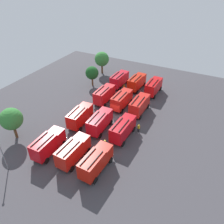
{
  "coord_description": "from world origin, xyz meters",
  "views": [
    {
      "loc": [
        -35.53,
        -18.35,
        28.7
      ],
      "look_at": [
        0.0,
        0.0,
        1.4
      ],
      "focal_mm": 35.21,
      "sensor_mm": 36.0,
      "label": 1
    }
  ],
  "objects_px": {
    "fire_truck_7": "(137,82)",
    "traffic_cone_0": "(92,126)",
    "fire_truck_6": "(122,99)",
    "tree_1": "(92,73)",
    "firefighter_1": "(105,143)",
    "tree_0": "(11,119)",
    "fire_truck_5": "(100,121)",
    "fire_truck_8": "(48,144)",
    "tree_2": "(102,59)",
    "fire_truck_0": "(96,161)",
    "fire_truck_10": "(104,94)",
    "lamppost": "(3,154)",
    "fire_truck_3": "(154,86)",
    "fire_truck_2": "(139,105)",
    "firefighter_3": "(124,87)",
    "fire_truck_1": "(123,128)",
    "firefighter_0": "(64,147)",
    "fire_truck_9": "(80,116)",
    "firefighter_2": "(139,128)",
    "fire_truck_11": "(119,79)",
    "fire_truck_4": "(73,151)"
  },
  "relations": [
    {
      "from": "fire_truck_7",
      "to": "traffic_cone_0",
      "type": "relative_size",
      "value": 11.15
    },
    {
      "from": "fire_truck_6",
      "to": "tree_1",
      "type": "distance_m",
      "value": 13.76
    },
    {
      "from": "firefighter_1",
      "to": "traffic_cone_0",
      "type": "height_order",
      "value": "firefighter_1"
    },
    {
      "from": "tree_0",
      "to": "fire_truck_5",
      "type": "bearing_deg",
      "value": -54.44
    },
    {
      "from": "fire_truck_8",
      "to": "tree_2",
      "type": "distance_m",
      "value": 35.91
    },
    {
      "from": "fire_truck_0",
      "to": "fire_truck_10",
      "type": "relative_size",
      "value": 1.01
    },
    {
      "from": "lamppost",
      "to": "fire_truck_3",
      "type": "bearing_deg",
      "value": -20.41
    },
    {
      "from": "fire_truck_7",
      "to": "fire_truck_6",
      "type": "bearing_deg",
      "value": -175.73
    },
    {
      "from": "fire_truck_0",
      "to": "fire_truck_5",
      "type": "distance_m",
      "value": 10.75
    },
    {
      "from": "fire_truck_0",
      "to": "tree_1",
      "type": "height_order",
      "value": "tree_1"
    },
    {
      "from": "fire_truck_7",
      "to": "fire_truck_8",
      "type": "xyz_separation_m",
      "value": [
        -29.86,
        4.85,
        0.0
      ]
    },
    {
      "from": "fire_truck_0",
      "to": "fire_truck_2",
      "type": "relative_size",
      "value": 1.01
    },
    {
      "from": "fire_truck_0",
      "to": "firefighter_3",
      "type": "xyz_separation_m",
      "value": [
        27.08,
        7.38,
        -1.12
      ]
    },
    {
      "from": "fire_truck_5",
      "to": "tree_2",
      "type": "xyz_separation_m",
      "value": [
        24.83,
        13.52,
        2.37
      ]
    },
    {
      "from": "fire_truck_1",
      "to": "firefighter_1",
      "type": "relative_size",
      "value": 4.34
    },
    {
      "from": "fire_truck_1",
      "to": "firefighter_0",
      "type": "bearing_deg",
      "value": 139.05
    },
    {
      "from": "fire_truck_2",
      "to": "fire_truck_3",
      "type": "distance_m",
      "value": 9.95
    },
    {
      "from": "fire_truck_5",
      "to": "fire_truck_7",
      "type": "height_order",
      "value": "same"
    },
    {
      "from": "tree_1",
      "to": "fire_truck_1",
      "type": "bearing_deg",
      "value": -133.85
    },
    {
      "from": "fire_truck_6",
      "to": "fire_truck_3",
      "type": "bearing_deg",
      "value": -23.92
    },
    {
      "from": "fire_truck_9",
      "to": "fire_truck_1",
      "type": "bearing_deg",
      "value": -91.68
    },
    {
      "from": "fire_truck_1",
      "to": "firefighter_1",
      "type": "distance_m",
      "value": 4.66
    },
    {
      "from": "firefighter_2",
      "to": "tree_0",
      "type": "bearing_deg",
      "value": -50.83
    },
    {
      "from": "fire_truck_11",
      "to": "fire_truck_6",
      "type": "bearing_deg",
      "value": -150.29
    },
    {
      "from": "fire_truck_0",
      "to": "tree_0",
      "type": "xyz_separation_m",
      "value": [
        -0.03,
        18.29,
        2.29
      ]
    },
    {
      "from": "fire_truck_0",
      "to": "fire_truck_10",
      "type": "xyz_separation_m",
      "value": [
        19.71,
        9.32,
        0.0
      ]
    },
    {
      "from": "fire_truck_6",
      "to": "firefighter_3",
      "type": "distance_m",
      "value": 8.21
    },
    {
      "from": "tree_2",
      "to": "tree_0",
      "type": "bearing_deg",
      "value": -179.96
    },
    {
      "from": "fire_truck_4",
      "to": "fire_truck_11",
      "type": "xyz_separation_m",
      "value": [
        28.67,
        5.06,
        0.0
      ]
    },
    {
      "from": "fire_truck_4",
      "to": "fire_truck_9",
      "type": "height_order",
      "value": "same"
    },
    {
      "from": "fire_truck_0",
      "to": "firefighter_1",
      "type": "height_order",
      "value": "fire_truck_0"
    },
    {
      "from": "firefighter_0",
      "to": "tree_1",
      "type": "relative_size",
      "value": 0.32
    },
    {
      "from": "firefighter_1",
      "to": "tree_0",
      "type": "bearing_deg",
      "value": -132.0
    },
    {
      "from": "fire_truck_4",
      "to": "fire_truck_7",
      "type": "xyz_separation_m",
      "value": [
        29.26,
        0.15,
        0.0
      ]
    },
    {
      "from": "fire_truck_10",
      "to": "tree_2",
      "type": "height_order",
      "value": "tree_2"
    },
    {
      "from": "firefighter_0",
      "to": "lamppost",
      "type": "height_order",
      "value": "lamppost"
    },
    {
      "from": "fire_truck_2",
      "to": "firefighter_3",
      "type": "relative_size",
      "value": 3.97
    },
    {
      "from": "fire_truck_2",
      "to": "fire_truck_6",
      "type": "height_order",
      "value": "same"
    },
    {
      "from": "fire_truck_10",
      "to": "fire_truck_2",
      "type": "bearing_deg",
      "value": -93.13
    },
    {
      "from": "tree_1",
      "to": "tree_2",
      "type": "distance_m",
      "value": 8.74
    },
    {
      "from": "fire_truck_0",
      "to": "fire_truck_7",
      "type": "xyz_separation_m",
      "value": [
        29.54,
        4.81,
        0.0
      ]
    },
    {
      "from": "fire_truck_10",
      "to": "tree_1",
      "type": "relative_size",
      "value": 1.29
    },
    {
      "from": "firefighter_3",
      "to": "fire_truck_2",
      "type": "bearing_deg",
      "value": 77.7
    },
    {
      "from": "tree_1",
      "to": "tree_2",
      "type": "bearing_deg",
      "value": 11.45
    },
    {
      "from": "fire_truck_11",
      "to": "firefighter_3",
      "type": "bearing_deg",
      "value": -127.47
    },
    {
      "from": "tree_0",
      "to": "fire_truck_10",
      "type": "bearing_deg",
      "value": -24.44
    },
    {
      "from": "fire_truck_5",
      "to": "firefighter_2",
      "type": "distance_m",
      "value": 7.97
    },
    {
      "from": "fire_truck_2",
      "to": "firefighter_3",
      "type": "xyz_separation_m",
      "value": [
        7.87,
        7.38,
        -1.12
      ]
    },
    {
      "from": "fire_truck_1",
      "to": "fire_truck_8",
      "type": "height_order",
      "value": "same"
    },
    {
      "from": "tree_2",
      "to": "fire_truck_1",
      "type": "bearing_deg",
      "value": -143.05
    }
  ]
}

